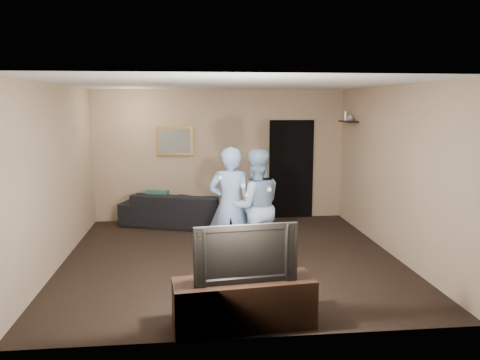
{
  "coord_description": "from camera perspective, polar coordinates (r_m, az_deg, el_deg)",
  "views": [
    {
      "loc": [
        -0.59,
        -6.83,
        2.31
      ],
      "look_at": [
        0.17,
        0.3,
        1.15
      ],
      "focal_mm": 35.0,
      "sensor_mm": 36.0,
      "label": 1
    }
  ],
  "objects": [
    {
      "name": "doorway",
      "position": [
        9.61,
        6.25,
        1.31
      ],
      "size": [
        0.9,
        0.06,
        2.0
      ],
      "primitive_type": "cube",
      "color": "black",
      "rests_on": "ground"
    },
    {
      "name": "tv_console",
      "position": [
        5.07,
        0.47,
        -14.81
      ],
      "size": [
        1.51,
        0.62,
        0.53
      ],
      "primitive_type": "cube",
      "rotation": [
        0.0,
        0.0,
        0.1
      ],
      "color": "black",
      "rests_on": "ground"
    },
    {
      "name": "wii_player_right",
      "position": [
        6.82,
        1.88,
        -3.27
      ],
      "size": [
        0.88,
        0.73,
        1.68
      ],
      "color": "#86A5C4",
      "rests_on": "ground"
    },
    {
      "name": "wii_player_left",
      "position": [
        6.79,
        -1.19,
        -3.15
      ],
      "size": [
        0.66,
        0.53,
        1.72
      ],
      "color": "#7597CB",
      "rests_on": "ground"
    },
    {
      "name": "painting_frame",
      "position": [
        9.34,
        -7.98,
        4.74
      ],
      "size": [
        0.72,
        0.05,
        0.57
      ],
      "primitive_type": "cube",
      "color": "olive",
      "rests_on": "wall_back"
    },
    {
      "name": "wall_right",
      "position": [
        7.56,
        18.12,
        1.06
      ],
      "size": [
        0.04,
        5.0,
        2.6
      ],
      "primitive_type": "cube",
      "color": "tan",
      "rests_on": "ground"
    },
    {
      "name": "shelf_vase",
      "position": [
        9.07,
        13.23,
        7.46
      ],
      "size": [
        0.15,
        0.15,
        0.14
      ],
      "primitive_type": "imported",
      "rotation": [
        0.0,
        0.0,
        0.13
      ],
      "color": "#B5B5BA",
      "rests_on": "wall_shelf"
    },
    {
      "name": "wall_shelf",
      "position": [
        9.13,
        13.08,
        6.95
      ],
      "size": [
        0.2,
        0.6,
        0.03
      ],
      "primitive_type": "cube",
      "color": "black",
      "rests_on": "wall_right"
    },
    {
      "name": "shelf_figurine",
      "position": [
        9.29,
        12.76,
        7.64
      ],
      "size": [
        0.06,
        0.06,
        0.18
      ],
      "primitive_type": "cylinder",
      "color": "silver",
      "rests_on": "wall_shelf"
    },
    {
      "name": "wall_back",
      "position": [
        9.4,
        -2.43,
        3.02
      ],
      "size": [
        5.0,
        0.04,
        2.6
      ],
      "primitive_type": "cube",
      "color": "tan",
      "rests_on": "ground"
    },
    {
      "name": "sofa",
      "position": [
        9.08,
        -7.31,
        -3.52
      ],
      "size": [
        2.37,
        1.53,
        0.64
      ],
      "primitive_type": "imported",
      "rotation": [
        0.0,
        0.0,
        2.81
      ],
      "color": "black",
      "rests_on": "ground"
    },
    {
      "name": "ceiling",
      "position": [
        6.86,
        -1.15,
        11.61
      ],
      "size": [
        5.0,
        5.0,
        0.04
      ],
      "primitive_type": "cube",
      "color": "silver",
      "rests_on": "wall_back"
    },
    {
      "name": "throw_pillow",
      "position": [
        9.07,
        -10.02,
        -2.59
      ],
      "size": [
        0.45,
        0.24,
        0.43
      ],
      "primitive_type": "cube",
      "rotation": [
        0.0,
        0.0,
        -0.25
      ],
      "color": "#194B41",
      "rests_on": "sofa"
    },
    {
      "name": "painting_canvas",
      "position": [
        9.31,
        -7.98,
        4.73
      ],
      "size": [
        0.62,
        0.01,
        0.47
      ],
      "primitive_type": "cube",
      "color": "slate",
      "rests_on": "painting_frame"
    },
    {
      "name": "wall_left",
      "position": [
        7.16,
        -21.46,
        0.44
      ],
      "size": [
        0.04,
        5.0,
        2.6
      ],
      "primitive_type": "cube",
      "color": "tan",
      "rests_on": "ground"
    },
    {
      "name": "light_switch",
      "position": [
        9.47,
        2.72,
        3.06
      ],
      "size": [
        0.08,
        0.02,
        0.12
      ],
      "primitive_type": "cube",
      "color": "silver",
      "rests_on": "wall_back"
    },
    {
      "name": "television",
      "position": [
        4.86,
        0.48,
        -8.67
      ],
      "size": [
        1.07,
        0.25,
        0.61
      ],
      "primitive_type": "imported",
      "rotation": [
        0.0,
        0.0,
        0.1
      ],
      "color": "black",
      "rests_on": "tv_console"
    },
    {
      "name": "wall_front",
      "position": [
        4.48,
        1.66,
        -3.84
      ],
      "size": [
        5.0,
        0.04,
        2.6
      ],
      "primitive_type": "cube",
      "color": "tan",
      "rests_on": "ground"
    },
    {
      "name": "ground",
      "position": [
        7.23,
        -1.08,
        -9.43
      ],
      "size": [
        5.0,
        5.0,
        0.0
      ],
      "primitive_type": "plane",
      "color": "black",
      "rests_on": "ground"
    }
  ]
}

